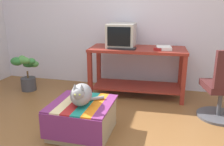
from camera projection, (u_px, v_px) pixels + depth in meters
back_wall at (128, 9)px, 3.88m from camera, size 8.00×0.10×2.60m
desk at (137, 63)px, 3.62m from camera, size 1.46×0.70×0.75m
tv_monitor at (121, 35)px, 3.62m from camera, size 0.44×0.54×0.35m
keyboard at (122, 48)px, 3.46m from camera, size 0.40×0.15×0.02m
book at (164, 48)px, 3.43m from camera, size 0.24×0.28×0.04m
ottoman_with_blanket at (82, 118)px, 2.59m from camera, size 0.65×0.65×0.36m
cat at (81, 94)px, 2.46m from camera, size 0.34×0.40×0.27m
potted_plant at (27, 71)px, 3.87m from camera, size 0.33×0.43×0.59m
office_chair at (224, 90)px, 2.85m from camera, size 0.52×0.52×0.89m
stapler at (157, 49)px, 3.34m from camera, size 0.11×0.09×0.04m
pen at (164, 48)px, 3.55m from camera, size 0.07×0.13×0.01m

